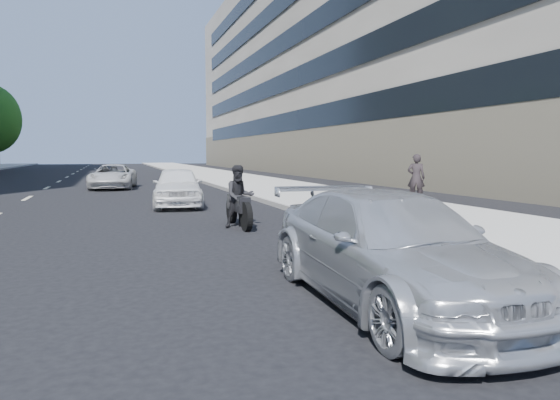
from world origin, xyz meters
name	(u,v)px	position (x,y,z in m)	size (l,w,h in m)	color
ground	(350,263)	(0.00, 0.00, 0.00)	(160.00, 160.00, 0.00)	black
near_sidewalk	(253,182)	(4.00, 20.00, 0.07)	(5.00, 120.00, 0.15)	#ABA9A0
near_building	(361,56)	(17.00, 32.00, 10.00)	(14.00, 70.00, 20.00)	gray
pedestrian_woman	(416,178)	(5.80, 6.89, 0.91)	(0.56, 0.37, 1.53)	black
parked_sedan	(390,248)	(-0.50, -2.00, 0.62)	(1.75, 4.30, 1.25)	#B8BBC0
white_sedan_near	(178,186)	(-1.46, 9.29, 0.63)	(1.50, 3.73, 1.27)	white
white_sedan_far	(113,177)	(-3.40, 18.47, 0.58)	(1.94, 4.20, 1.17)	silver
motorcycle	(239,200)	(-0.71, 4.19, 0.64)	(0.70, 2.04, 1.42)	black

